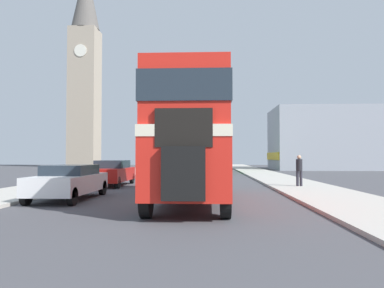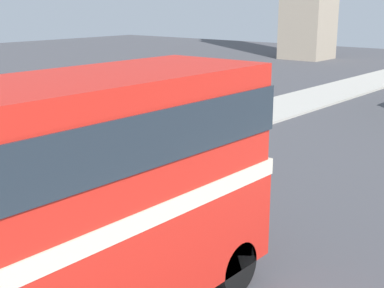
% 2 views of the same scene
% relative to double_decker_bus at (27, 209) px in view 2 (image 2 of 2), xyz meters
% --- Properties ---
extents(double_decker_bus, '(2.48, 9.49, 4.37)m').
position_rel_double_decker_bus_xyz_m(double_decker_bus, '(0.00, 0.00, 0.00)').
color(double_decker_bus, red).
rests_on(double_decker_bus, ground_plane).
extents(car_parked_mid, '(1.77, 4.58, 1.47)m').
position_rel_double_decker_bus_xyz_m(car_parked_mid, '(-4.96, 7.35, -1.83)').
color(car_parked_mid, red).
rests_on(car_parked_mid, ground_plane).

